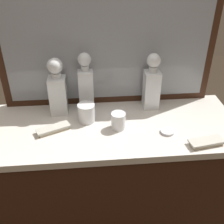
% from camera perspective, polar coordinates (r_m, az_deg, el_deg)
% --- Properties ---
extents(dresser, '(1.30, 0.52, 0.87)m').
position_cam_1_polar(dresser, '(1.72, 0.00, -14.53)').
color(dresser, '#381E11').
rests_on(dresser, ground_plane).
extents(dresser_mirror, '(1.15, 0.03, 0.62)m').
position_cam_1_polar(dresser_mirror, '(1.50, -0.84, 12.45)').
color(dresser_mirror, '#381E11').
rests_on(dresser_mirror, dresser).
extents(crystal_decanter_far_left, '(0.08, 0.08, 0.32)m').
position_cam_1_polar(crystal_decanter_far_left, '(1.54, 8.04, 5.16)').
color(crystal_decanter_far_left, white).
rests_on(crystal_decanter_far_left, dresser).
extents(crystal_decanter_center, '(0.09, 0.09, 0.31)m').
position_cam_1_polar(crystal_decanter_center, '(1.50, -10.97, 4.09)').
color(crystal_decanter_center, white).
rests_on(crystal_decanter_center, dresser).
extents(crystal_decanter_right, '(0.08, 0.08, 0.32)m').
position_cam_1_polar(crystal_decanter_right, '(1.53, -5.33, 5.28)').
color(crystal_decanter_right, white).
rests_on(crystal_decanter_right, dresser).
extents(crystal_tumbler_left, '(0.07, 0.07, 0.09)m').
position_cam_1_polar(crystal_tumbler_left, '(1.39, 1.28, -1.94)').
color(crystal_tumbler_left, white).
rests_on(crystal_tumbler_left, dresser).
extents(crystal_tumbler_center, '(0.09, 0.09, 0.10)m').
position_cam_1_polar(crystal_tumbler_center, '(1.45, -5.21, -0.32)').
color(crystal_tumbler_center, white).
rests_on(crystal_tumbler_center, dresser).
extents(silver_brush_center, '(0.17, 0.12, 0.02)m').
position_cam_1_polar(silver_brush_center, '(1.42, -11.87, -3.40)').
color(silver_brush_center, '#B7A88C').
rests_on(silver_brush_center, dresser).
extents(silver_brush_left, '(0.17, 0.09, 0.02)m').
position_cam_1_polar(silver_brush_left, '(1.37, 18.63, -5.85)').
color(silver_brush_left, '#B7A88C').
rests_on(silver_brush_left, dresser).
extents(porcelain_dish, '(0.07, 0.07, 0.01)m').
position_cam_1_polar(porcelain_dish, '(1.41, 11.21, -3.91)').
color(porcelain_dish, silver).
rests_on(porcelain_dish, dresser).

